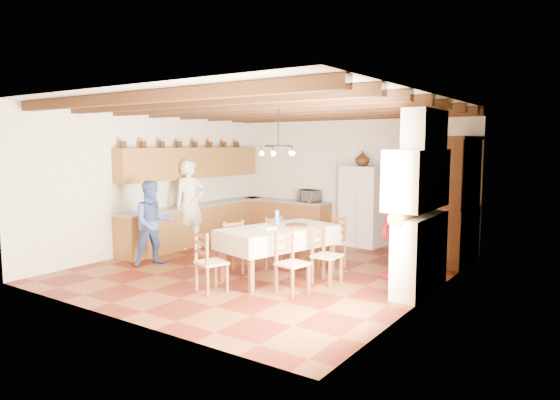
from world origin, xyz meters
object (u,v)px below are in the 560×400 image
object	(u,v)px
chair_right_far	(327,255)
hutch	(457,201)
refrigerator	(364,206)
person_woman_red	(396,230)
chair_end_near	(211,261)
chair_left_near	(229,247)
microwave	(309,196)
person_man	(190,204)
chair_left_far	(268,241)
chair_end_far	(331,241)
chair_right_near	(292,263)
dining_table	(278,232)
person_woman_blue	(153,223)

from	to	relation	value
chair_right_far	hutch	bearing A→B (deg)	-25.68
refrigerator	person_woman_red	bearing A→B (deg)	-48.60
refrigerator	chair_end_near	xyz separation A→B (m)	(-0.40, -4.62, -0.42)
chair_left_near	microwave	bearing A→B (deg)	-151.39
refrigerator	person_man	size ratio (longest dim) A/B	0.92
chair_end_near	person_man	world-z (taller)	person_man
chair_left_far	chair_end_far	size ratio (longest dim) A/B	1.00
chair_left_near	chair_right_far	distance (m)	1.80
chair_left_near	microwave	size ratio (longest dim) A/B	1.86
chair_right_near	chair_end_far	distance (m)	1.85
chair_end_near	hutch	bearing A→B (deg)	-104.29
chair_left_far	person_woman_red	distance (m)	2.38
dining_table	chair_left_far	bearing A→B (deg)	138.07
chair_left_far	chair_end_far	world-z (taller)	same
chair_left_far	chair_right_far	xyz separation A→B (m)	(1.49, -0.40, 0.00)
chair_end_far	person_woman_blue	world-z (taller)	person_woman_blue
person_man	person_woman_blue	size ratio (longest dim) A/B	1.21
person_man	person_woman_blue	world-z (taller)	person_man
chair_right_far	person_woman_blue	world-z (taller)	person_woman_blue
chair_left_far	person_man	bearing A→B (deg)	-82.12
person_woman_blue	dining_table	bearing A→B (deg)	-52.03
hutch	chair_left_near	distance (m)	4.41
dining_table	chair_left_near	xyz separation A→B (m)	(-0.89, -0.26, -0.31)
chair_end_near	chair_left_near	bearing A→B (deg)	-44.90
refrigerator	chair_right_far	world-z (taller)	refrigerator
dining_table	person_woman_blue	world-z (taller)	person_woman_blue
dining_table	chair_end_near	xyz separation A→B (m)	(-0.39, -1.26, -0.31)
person_woman_blue	hutch	bearing A→B (deg)	-29.82
chair_right_far	person_woman_red	world-z (taller)	person_woman_red
refrigerator	chair_right_far	bearing A→B (deg)	-69.70
refrigerator	person_woman_red	world-z (taller)	refrigerator
hutch	chair_right_far	xyz separation A→B (m)	(-1.36, -2.62, -0.73)
hutch	person_woman_red	size ratio (longest dim) A/B	1.45
refrigerator	dining_table	distance (m)	3.36
hutch	chair_end_far	size ratio (longest dim) A/B	2.53
hutch	person_man	xyz separation A→B (m)	(-5.17, -1.89, -0.24)
refrigerator	chair_end_far	distance (m)	2.23
refrigerator	person_woman_red	size ratio (longest dim) A/B	1.07
person_woman_blue	person_woman_red	distance (m)	4.45
chair_left_far	person_woman_blue	bearing A→B (deg)	-41.87
hutch	dining_table	world-z (taller)	hutch
person_woman_red	refrigerator	bearing A→B (deg)	-141.89
chair_right_near	microwave	distance (m)	4.51
hutch	chair_left_far	size ratio (longest dim) A/B	2.53
chair_end_near	person_man	size ratio (longest dim) A/B	0.49
chair_right_near	person_woman_blue	size ratio (longest dim) A/B	0.60
chair_right_near	person_woman_red	distance (m)	1.99
refrigerator	microwave	size ratio (longest dim) A/B	3.48
chair_right_near	chair_end_near	distance (m)	1.26
dining_table	chair_left_near	world-z (taller)	chair_left_near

